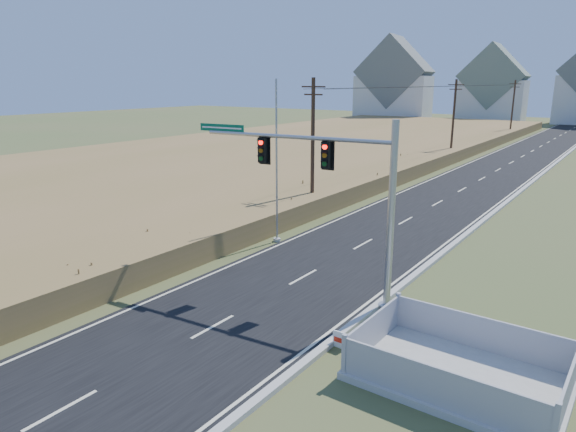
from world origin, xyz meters
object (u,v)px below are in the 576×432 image
(traffic_signal_mast, at_px, (346,192))
(flagpole, at_px, (277,179))
(open_sign, at_px, (339,340))
(fence_enclosure, at_px, (459,373))

(traffic_signal_mast, distance_m, flagpole, 8.53)
(traffic_signal_mast, height_order, flagpole, flagpole)
(traffic_signal_mast, distance_m, open_sign, 5.86)
(fence_enclosure, distance_m, open_sign, 3.92)
(fence_enclosure, relative_size, flagpole, 0.68)
(fence_enclosure, bearing_deg, traffic_signal_mast, 151.44)
(fence_enclosure, height_order, open_sign, fence_enclosure)
(traffic_signal_mast, bearing_deg, fence_enclosure, -34.47)
(traffic_signal_mast, bearing_deg, open_sign, -67.54)
(traffic_signal_mast, relative_size, fence_enclosure, 1.53)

